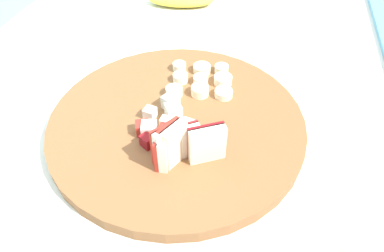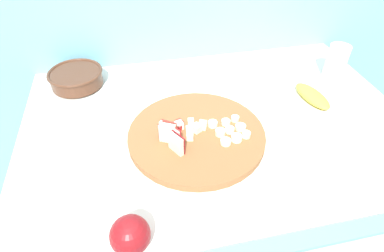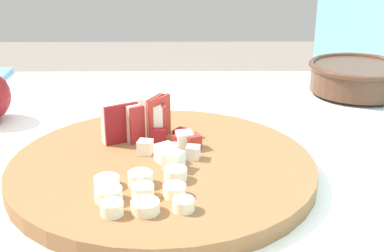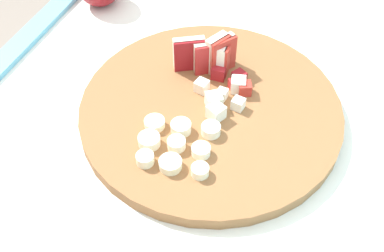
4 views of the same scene
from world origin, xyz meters
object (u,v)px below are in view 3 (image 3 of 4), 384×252
apple_wedge_fan (146,120)px  banana_slice_rows (141,191)px  cutting_board (162,169)px  apple_dice_pile (174,146)px  ceramic_bowl (358,77)px

apple_wedge_fan → banana_slice_rows: 0.16m
apple_wedge_fan → banana_slice_rows: (0.16, 0.01, -0.02)m
cutting_board → banana_slice_rows: size_ratio=3.39×
cutting_board → apple_dice_pile: 0.04m
apple_dice_pile → ceramic_bowl: size_ratio=0.61×
apple_wedge_fan → apple_dice_pile: apple_wedge_fan is taller
banana_slice_rows → apple_dice_pile: bearing=164.3°
banana_slice_rows → cutting_board: bearing=168.5°
cutting_board → apple_dice_pile: apple_dice_pile is taller
apple_dice_pile → ceramic_bowl: 0.45m
apple_wedge_fan → banana_slice_rows: apple_wedge_fan is taller
cutting_board → ceramic_bowl: ceramic_bowl is taller
ceramic_bowl → cutting_board: bearing=-45.5°
banana_slice_rows → ceramic_bowl: size_ratio=0.62×
cutting_board → ceramic_bowl: 0.48m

